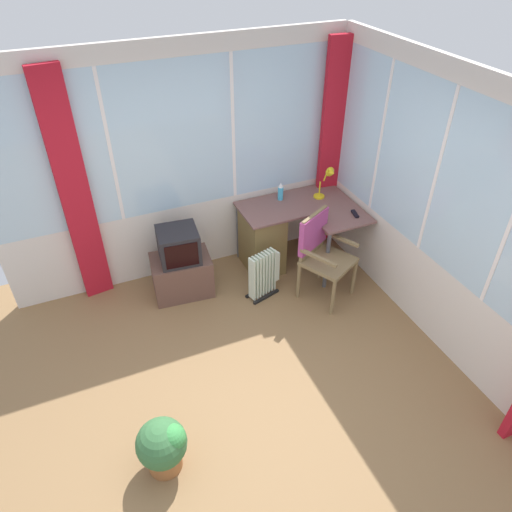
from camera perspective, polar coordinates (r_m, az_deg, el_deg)
The scene contains 13 objects.
ground at distance 4.47m, azimuth -0.06°, elevation -16.92°, with size 4.85×5.19×0.06m, color olive.
north_window_panel at distance 5.20m, azimuth -9.49°, elevation 10.32°, with size 3.85×0.07×2.60m.
east_window_panel at distance 4.47m, azimuth 23.61°, elevation 2.89°, with size 0.07×4.19×2.60m.
curtain_north_left at distance 5.04m, azimuth -20.87°, elevation 6.83°, with size 0.29×0.07×2.50m, color red.
curtain_corner at distance 5.76m, azimuth 9.04°, elevation 12.58°, with size 0.29×0.07×2.50m, color red.
desk at distance 5.58m, azimuth 1.36°, elevation 2.46°, with size 1.30×1.01×0.77m.
desk_lamp at distance 5.57m, azimuth 8.71°, elevation 9.20°, with size 0.22×0.19×0.39m.
tv_remote at distance 5.41m, azimuth 11.80°, elevation 4.99°, with size 0.04×0.15×0.02m, color black.
spray_bottle at distance 5.55m, azimuth 2.97°, elevation 7.75°, with size 0.06×0.06×0.22m.
wooden_armchair at distance 5.11m, azimuth 7.61°, elevation 1.25°, with size 0.65×0.65×0.99m.
tv_on_stand at distance 5.27m, azimuth -9.00°, elevation -1.18°, with size 0.68×0.50×0.83m.
space_heater at distance 5.22m, azimuth 1.02°, elevation -2.16°, with size 0.41×0.26×0.57m.
potted_plant at distance 3.92m, azimuth -11.08°, elevation -21.38°, with size 0.39×0.39×0.50m.
Camera 1 is at (-1.04, -2.43, 3.58)m, focal length 33.31 mm.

